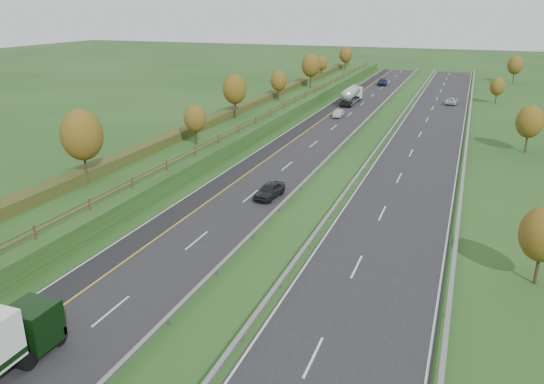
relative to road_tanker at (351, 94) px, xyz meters
The scene contains 18 objects.
ground 40.94m from the road_tanker, 77.15° to the right, with size 400.00×400.00×0.00m, color #1E4318.
near_carriageway 34.94m from the road_tanker, 88.20° to the right, with size 10.50×200.00×0.04m, color black.
far_carriageway 39.11m from the road_tanker, 63.23° to the right, with size 10.50×200.00×0.04m, color black.
hard_shoulder 35.03m from the road_tanker, 94.36° to the right, with size 3.00×200.00×0.04m, color black.
lane_markings 35.83m from the road_tanker, 77.91° to the right, with size 26.75×200.00×0.01m.
embankment_left 36.86m from the road_tanker, 108.85° to the right, with size 12.00×200.00×2.00m, color #1E4318.
hedge_left 37.55m from the road_tanker, 111.74° to the right, with size 2.20×180.00×1.10m, color #313D19.
fence_left 36.07m from the road_tanker, 101.85° to the right, with size 0.12×189.06×1.20m.
median_barrier_near 35.55m from the road_tanker, 78.98° to the right, with size 0.32×200.00×0.71m.
median_barrier_far 36.87m from the road_tanker, 71.17° to the right, with size 0.32×200.00×0.71m.
outer_barrier_far 42.01m from the road_tanker, 56.15° to the right, with size 0.32×200.00×0.71m.
trees_left 40.20m from the road_tanker, 106.80° to the right, with size 6.64×164.30×7.66m.
trees_far 31.49m from the road_tanker, 10.39° to the right, with size 8.45×118.60×7.12m.
road_tanker is the anchor object (origin of this frame).
car_dark_near 59.70m from the road_tanker, 85.76° to the right, with size 1.88×4.67×1.59m, color black.
car_silver_mid 15.04m from the road_tanker, 86.31° to the right, with size 1.41×4.04×1.33m, color #98999C.
car_small_far 29.11m from the road_tanker, 86.66° to the left, with size 2.20×5.41×1.57m, color #121B3A.
car_oncoming 20.56m from the road_tanker, 17.45° to the left, with size 2.21×4.79×1.33m, color silver.
Camera 1 is at (22.00, -13.92, 19.24)m, focal length 35.00 mm.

